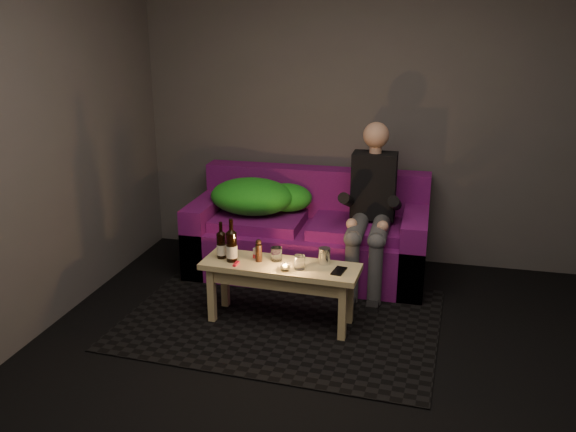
# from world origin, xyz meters

# --- Properties ---
(floor) EXTENTS (4.50, 4.50, 0.00)m
(floor) POSITION_xyz_m (0.00, 0.00, 0.00)
(floor) COLOR black
(floor) RESTS_ON ground
(room) EXTENTS (4.50, 4.50, 4.50)m
(room) POSITION_xyz_m (0.00, 0.47, 1.64)
(room) COLOR silver
(room) RESTS_ON ground
(rug) EXTENTS (2.22, 1.66, 0.01)m
(rug) POSITION_xyz_m (-0.47, 0.91, 0.00)
(rug) COLOR black
(rug) RESTS_ON floor
(sofa) EXTENTS (1.90, 0.85, 0.82)m
(sofa) POSITION_xyz_m (-0.47, 1.82, 0.30)
(sofa) COLOR #660E6C
(sofa) RESTS_ON floor
(green_blanket) EXTENTS (0.84, 0.57, 0.28)m
(green_blanket) POSITION_xyz_m (-0.90, 1.81, 0.62)
(green_blanket) COLOR green
(green_blanket) RESTS_ON sofa
(person) EXTENTS (0.34, 0.79, 1.27)m
(person) POSITION_xyz_m (0.04, 1.66, 0.66)
(person) COLOR black
(person) RESTS_ON sofa
(coffee_table) EXTENTS (1.09, 0.39, 0.44)m
(coffee_table) POSITION_xyz_m (-0.47, 0.86, 0.36)
(coffee_table) COLOR #ECDA8A
(coffee_table) RESTS_ON rug
(beer_bottle_a) EXTENTS (0.07, 0.07, 0.26)m
(beer_bottle_a) POSITION_xyz_m (-0.89, 0.88, 0.53)
(beer_bottle_a) COLOR black
(beer_bottle_a) RESTS_ON coffee_table
(beer_bottle_b) EXTENTS (0.08, 0.08, 0.30)m
(beer_bottle_b) POSITION_xyz_m (-0.80, 0.84, 0.55)
(beer_bottle_b) COLOR black
(beer_bottle_b) RESTS_ON coffee_table
(salt_shaker) EXTENTS (0.04, 0.04, 0.08)m
(salt_shaker) POSITION_xyz_m (-0.65, 0.90, 0.48)
(salt_shaker) COLOR silver
(salt_shaker) RESTS_ON coffee_table
(pepper_mill) EXTENTS (0.05, 0.05, 0.12)m
(pepper_mill) POSITION_xyz_m (-0.63, 0.88, 0.50)
(pepper_mill) COLOR black
(pepper_mill) RESTS_ON coffee_table
(tumbler_back) EXTENTS (0.08, 0.08, 0.09)m
(tumbler_back) POSITION_xyz_m (-0.51, 0.92, 0.48)
(tumbler_back) COLOR white
(tumbler_back) RESTS_ON coffee_table
(tealight) EXTENTS (0.06, 0.06, 0.04)m
(tealight) POSITION_xyz_m (-0.41, 0.77, 0.46)
(tealight) COLOR white
(tealight) RESTS_ON coffee_table
(tumbler_front) EXTENTS (0.10, 0.10, 0.09)m
(tumbler_front) POSITION_xyz_m (-0.33, 0.82, 0.48)
(tumbler_front) COLOR white
(tumbler_front) RESTS_ON coffee_table
(steel_cup) EXTENTS (0.10, 0.10, 0.11)m
(steel_cup) POSITION_xyz_m (-0.18, 0.94, 0.49)
(steel_cup) COLOR silver
(steel_cup) RESTS_ON coffee_table
(smartphone) EXTENTS (0.10, 0.16, 0.01)m
(smartphone) POSITION_xyz_m (-0.07, 0.83, 0.44)
(smartphone) COLOR black
(smartphone) RESTS_ON coffee_table
(red_lighter) EXTENTS (0.02, 0.08, 0.01)m
(red_lighter) POSITION_xyz_m (-0.76, 0.78, 0.44)
(red_lighter) COLOR red
(red_lighter) RESTS_ON coffee_table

